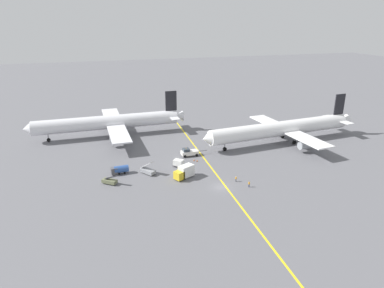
% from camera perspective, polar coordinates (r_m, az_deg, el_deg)
% --- Properties ---
extents(ground_plane, '(600.00, 600.00, 0.00)m').
position_cam_1_polar(ground_plane, '(92.27, 4.66, -7.04)').
color(ground_plane, slate).
extents(taxiway_stripe, '(6.44, 119.88, 0.01)m').
position_cam_1_polar(taxiway_stripe, '(101.29, 3.59, -4.45)').
color(taxiway_stripe, yellow).
rests_on(taxiway_stripe, ground).
extents(airliner_at_gate_left, '(57.81, 45.84, 15.54)m').
position_cam_1_polar(airliner_at_gate_left, '(133.01, -13.41, 3.44)').
color(airliner_at_gate_left, silver).
rests_on(airliner_at_gate_left, ground).
extents(airliner_being_pushed, '(60.18, 40.36, 15.42)m').
position_cam_1_polar(airliner_being_pushed, '(126.61, 14.46, 2.42)').
color(airliner_being_pushed, white).
rests_on(airliner_being_pushed, ground).
extents(pushback_tug, '(8.68, 2.96, 2.89)m').
position_cam_1_polar(pushback_tug, '(111.64, -0.47, -1.36)').
color(pushback_tug, white).
rests_on(pushback_tug, ground).
extents(gse_container_dolly_flat, '(3.84, 3.79, 2.15)m').
position_cam_1_polar(gse_container_dolly_flat, '(103.77, -2.21, -3.10)').
color(gse_container_dolly_flat, slate).
rests_on(gse_container_dolly_flat, ground).
extents(gse_catering_truck_tall, '(6.29, 4.78, 3.50)m').
position_cam_1_polar(gse_catering_truck_tall, '(96.37, -1.26, -4.59)').
color(gse_catering_truck_tall, gold).
rests_on(gse_catering_truck_tall, ground).
extents(gse_stair_truck_yellow, '(4.15, 4.86, 4.06)m').
position_cam_1_polar(gse_stair_truck_yellow, '(99.92, -7.21, -4.29)').
color(gse_stair_truck_yellow, gray).
rests_on(gse_stair_truck_yellow, ground).
extents(gse_fuel_bowser_stubby, '(5.01, 2.24, 2.40)m').
position_cam_1_polar(gse_fuel_bowser_stubby, '(101.00, -11.76, -4.10)').
color(gse_fuel_bowser_stubby, '#2D5199').
rests_on(gse_fuel_bowser_stubby, ground).
extents(gse_belt_loader_portside, '(4.57, 4.11, 3.02)m').
position_cam_1_polar(gse_belt_loader_portside, '(95.94, -13.29, -5.89)').
color(gse_belt_loader_portside, '#666B4C').
rests_on(gse_belt_loader_portside, ground).
extents(ground_crew_wing_walker_right, '(0.36, 0.36, 1.61)m').
position_cam_1_polar(ground_crew_wing_walker_right, '(92.88, 9.30, -6.49)').
color(ground_crew_wing_walker_right, '#2D3351').
rests_on(ground_crew_wing_walker_right, ground).
extents(ground_crew_ramp_agent_by_cones, '(0.36, 0.36, 1.57)m').
position_cam_1_polar(ground_crew_ramp_agent_by_cones, '(95.34, 7.19, -5.67)').
color(ground_crew_ramp_agent_by_cones, '#4C4C51').
rests_on(ground_crew_ramp_agent_by_cones, ground).
extents(traffic_cone_wingtip_starboard, '(0.44, 0.44, 0.60)m').
position_cam_1_polar(traffic_cone_wingtip_starboard, '(108.08, 0.35, -2.63)').
color(traffic_cone_wingtip_starboard, orange).
rests_on(traffic_cone_wingtip_starboard, ground).
extents(traffic_cone_wingtip_port, '(0.44, 0.44, 0.60)m').
position_cam_1_polar(traffic_cone_wingtip_port, '(107.72, 0.84, -2.71)').
color(traffic_cone_wingtip_port, orange).
rests_on(traffic_cone_wingtip_port, ground).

